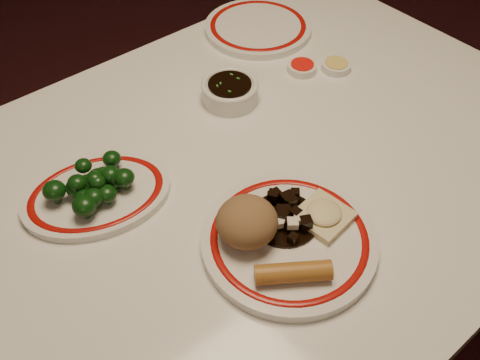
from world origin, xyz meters
name	(u,v)px	position (x,y,z in m)	size (l,w,h in m)	color
ground	(257,342)	(0.00, 0.00, 0.00)	(7.00, 7.00, 0.00)	black
dining_table	(265,188)	(0.00, 0.00, 0.66)	(1.20, 0.90, 0.75)	white
main_plate	(289,240)	(-0.11, -0.17, 0.76)	(0.33, 0.33, 0.02)	white
rice_mound	(247,222)	(-0.16, -0.13, 0.80)	(0.10, 0.10, 0.07)	olive
spring_roll	(293,273)	(-0.16, -0.23, 0.78)	(0.03, 0.03, 0.11)	#AD702A
fried_wonton	(324,215)	(-0.04, -0.18, 0.78)	(0.09, 0.09, 0.02)	beige
stirfry_heap	(285,214)	(-0.09, -0.14, 0.78)	(0.11, 0.11, 0.03)	black
broccoli_plate	(97,195)	(-0.29, 0.10, 0.76)	(0.30, 0.28, 0.02)	white
broccoli_pile	(93,185)	(-0.29, 0.10, 0.79)	(0.15, 0.10, 0.05)	#23471C
soy_bowl	(230,92)	(0.05, 0.17, 0.77)	(0.11, 0.11, 0.04)	white
sweet_sour_dish	(302,67)	(0.23, 0.15, 0.76)	(0.06, 0.06, 0.02)	white
mustard_dish	(336,66)	(0.29, 0.10, 0.76)	(0.06, 0.06, 0.02)	white
far_plate	(258,27)	(0.27, 0.33, 0.76)	(0.28, 0.28, 0.02)	white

